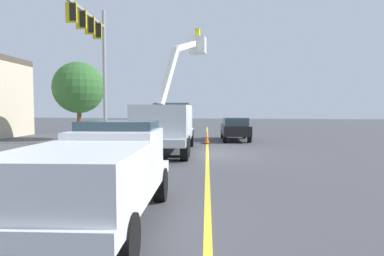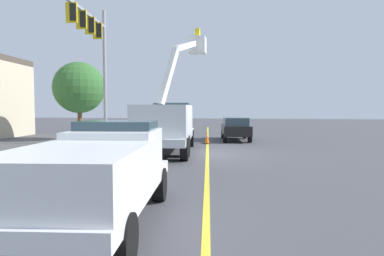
% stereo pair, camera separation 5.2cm
% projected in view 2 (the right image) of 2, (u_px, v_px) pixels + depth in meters
% --- Properties ---
extents(ground, '(120.00, 120.00, 0.00)m').
position_uv_depth(ground, '(207.00, 154.00, 17.36)').
color(ground, '#47474C').
extents(sidewalk_far_side, '(60.02, 10.43, 0.12)m').
position_uv_depth(sidewalk_far_side, '(59.00, 152.00, 17.73)').
color(sidewalk_far_side, '#9E9E99').
rests_on(sidewalk_far_side, ground).
extents(lane_centre_stripe, '(49.69, 5.87, 0.01)m').
position_uv_depth(lane_centre_stripe, '(207.00, 154.00, 17.36)').
color(lane_centre_stripe, yellow).
rests_on(lane_centre_stripe, ground).
extents(utility_bucket_truck, '(8.43, 3.59, 6.79)m').
position_uv_depth(utility_bucket_truck, '(168.00, 122.00, 18.11)').
color(utility_bucket_truck, silver).
rests_on(utility_bucket_truck, ground).
extents(service_pickup_truck, '(5.80, 2.73, 2.06)m').
position_uv_depth(service_pickup_truck, '(99.00, 171.00, 6.75)').
color(service_pickup_truck, white).
rests_on(service_pickup_truck, ground).
extents(passing_minivan, '(4.99, 2.44, 1.69)m').
position_uv_depth(passing_minivan, '(235.00, 127.00, 24.85)').
color(passing_minivan, black).
rests_on(passing_minivan, ground).
extents(traffic_cone_mid_front, '(0.40, 0.40, 0.83)m').
position_uv_depth(traffic_cone_mid_front, '(207.00, 138.00, 22.38)').
color(traffic_cone_mid_front, black).
rests_on(traffic_cone_mid_front, ground).
extents(traffic_signal_mast, '(6.06, 1.03, 8.76)m').
position_uv_depth(traffic_signal_mast, '(95.00, 46.00, 20.26)').
color(traffic_signal_mast, gray).
rests_on(traffic_signal_mast, ground).
extents(street_tree_right, '(3.82, 3.82, 5.82)m').
position_uv_depth(street_tree_right, '(79.00, 88.00, 25.19)').
color(street_tree_right, brown).
rests_on(street_tree_right, ground).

